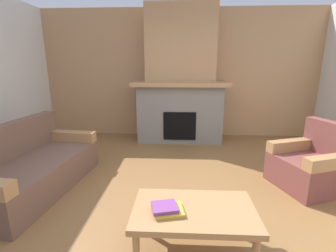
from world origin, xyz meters
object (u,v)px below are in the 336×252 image
Objects in this scene: coffee_table at (194,214)px; couch at (31,169)px; fireplace at (180,84)px; armchair at (312,165)px.

couch is at bearing 153.82° from coffee_table.
fireplace is 2.79m from armchair.
fireplace is 3.08m from couch.
coffee_table is at bearing -141.87° from armchair.
coffee_table is at bearing -26.18° from couch.
fireplace is 3.36m from coffee_table.
coffee_table is (0.13, -3.27, -0.79)m from fireplace.
couch is 2.24m from coffee_table.
armchair is (3.60, 0.27, 0.01)m from couch.
couch reaches higher than coffee_table.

